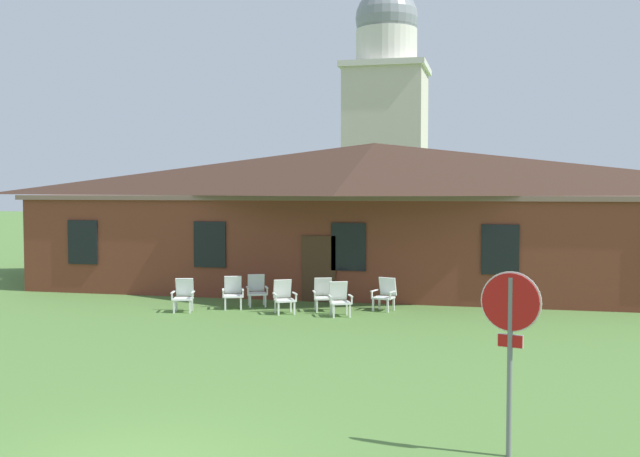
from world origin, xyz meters
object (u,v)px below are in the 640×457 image
(lawn_chair_near_door, at_px, (233,292))
(lawn_chair_middle, at_px, (284,296))
(lawn_chair_left_end, at_px, (257,290))
(lawn_chair_far_side, at_px, (339,298))
(lawn_chair_by_porch, at_px, (184,294))
(lawn_chair_right_end, at_px, (324,294))
(lawn_chair_under_eave, at_px, (385,293))
(stop_sign, at_px, (510,326))

(lawn_chair_near_door, distance_m, lawn_chair_middle, 1.79)
(lawn_chair_left_end, distance_m, lawn_chair_far_side, 3.07)
(lawn_chair_near_door, bearing_deg, lawn_chair_by_porch, -144.38)
(lawn_chair_by_porch, height_order, lawn_chair_near_door, same)
(lawn_chair_left_end, distance_m, lawn_chair_middle, 1.63)
(lawn_chair_right_end, relative_size, lawn_chair_under_eave, 1.00)
(stop_sign, relative_size, lawn_chair_middle, 2.58)
(lawn_chair_by_porch, distance_m, lawn_chair_middle, 2.95)
(lawn_chair_by_porch, bearing_deg, lawn_chair_middle, 7.11)
(lawn_chair_by_porch, relative_size, lawn_chair_far_side, 1.00)
(stop_sign, bearing_deg, lawn_chair_under_eave, 105.99)
(lawn_chair_under_eave, bearing_deg, lawn_chair_by_porch, -164.81)
(stop_sign, height_order, lawn_chair_under_eave, stop_sign)
(lawn_chair_by_porch, height_order, lawn_chair_middle, same)
(stop_sign, bearing_deg, lawn_chair_middle, 120.33)
(lawn_chair_far_side, bearing_deg, lawn_chair_by_porch, -176.18)
(lawn_chair_by_porch, relative_size, lawn_chair_left_end, 1.00)
(lawn_chair_under_eave, bearing_deg, lawn_chair_near_door, -171.36)
(lawn_chair_middle, xyz_separation_m, lawn_chair_right_end, (1.01, 0.70, 0.00))
(lawn_chair_far_side, bearing_deg, stop_sign, -66.77)
(lawn_chair_near_door, height_order, lawn_chair_far_side, same)
(lawn_chair_near_door, bearing_deg, lawn_chair_middle, -16.16)
(lawn_chair_far_side, height_order, lawn_chair_under_eave, same)
(lawn_chair_left_end, height_order, lawn_chair_right_end, same)
(lawn_chair_left_end, bearing_deg, lawn_chair_under_eave, 0.80)
(lawn_chair_right_end, bearing_deg, lawn_chair_under_eave, 15.27)
(stop_sign, distance_m, lawn_chair_middle, 12.10)
(lawn_chair_far_side, relative_size, lawn_chair_under_eave, 1.00)
(lawn_chair_far_side, bearing_deg, lawn_chair_left_end, 157.27)
(lawn_chair_middle, relative_size, lawn_chair_under_eave, 1.00)
(stop_sign, xyz_separation_m, lawn_chair_under_eave, (-3.31, 11.57, -1.25))
(stop_sign, distance_m, lawn_chair_far_side, 11.31)
(lawn_chair_near_door, xyz_separation_m, lawn_chair_right_end, (2.73, 0.20, 0.00))
(lawn_chair_near_door, distance_m, lawn_chair_under_eave, 4.54)
(stop_sign, height_order, lawn_chair_right_end, stop_sign)
(stop_sign, height_order, lawn_chair_by_porch, stop_sign)
(lawn_chair_left_end, relative_size, lawn_chair_right_end, 1.00)
(lawn_chair_middle, height_order, lawn_chair_far_side, same)
(lawn_chair_left_end, bearing_deg, lawn_chair_far_side, -22.73)
(lawn_chair_by_porch, relative_size, lawn_chair_middle, 1.00)
(lawn_chair_left_end, xyz_separation_m, lawn_chair_under_eave, (3.95, 0.05, 0.00))
(stop_sign, bearing_deg, lawn_chair_near_door, 125.61)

